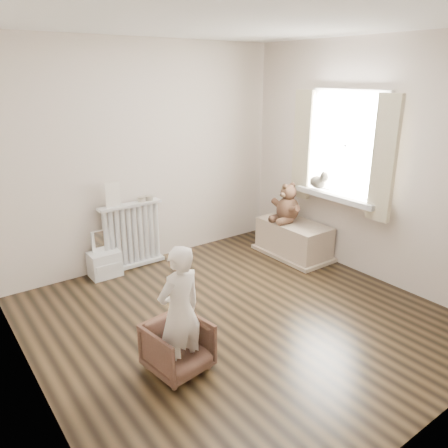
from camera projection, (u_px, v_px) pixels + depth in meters
floor at (239, 318)px, 4.18m from camera, size 3.60×3.60×0.01m
ceiling at (243, 21)px, 3.33m from camera, size 3.60×3.60×0.01m
back_wall at (146, 156)px, 5.12m from camera, size 3.60×0.02×2.60m
front_wall at (446, 251)px, 2.38m from camera, size 3.60×0.02×2.60m
left_wall at (17, 228)px, 2.75m from camera, size 0.02×3.60×2.60m
right_wall at (370, 162)px, 4.76m from camera, size 0.02×3.60×2.60m
window at (347, 145)px, 4.92m from camera, size 0.03×0.90×1.10m
window_sill at (337, 196)px, 5.06m from camera, size 0.22×1.10×0.06m
curtain_left at (384, 159)px, 4.44m from camera, size 0.06×0.26×1.30m
curtain_right at (303, 145)px, 5.31m from camera, size 0.06×0.26×1.30m
radiator at (132, 237)px, 5.17m from camera, size 0.76×0.14×0.80m
paper_doll at (113, 194)px, 4.87m from camera, size 0.17×0.02×0.28m
tin_a at (142, 199)px, 5.11m from camera, size 0.09×0.09×0.05m
tin_b at (149, 198)px, 5.16m from camera, size 0.10×0.10×0.06m
toy_vanity at (104, 254)px, 4.97m from camera, size 0.34×0.25×0.54m
armchair at (178, 347)px, 3.39m from camera, size 0.50×0.51×0.41m
child at (180, 311)px, 3.25m from camera, size 0.41×0.30×1.05m
toy_bench at (293, 240)px, 5.58m from camera, size 0.49×0.93×0.44m
teddy_bear at (288, 204)px, 5.48m from camera, size 0.40×0.32×0.49m
plush_cat at (318, 181)px, 5.23m from camera, size 0.18×0.28×0.23m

